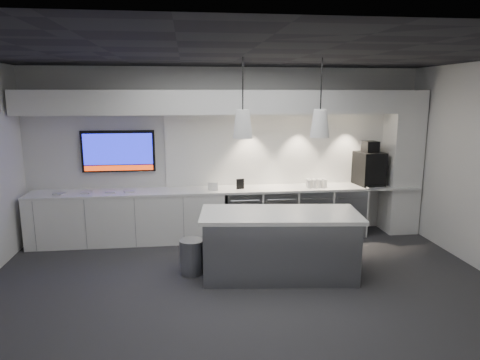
{
  "coord_description": "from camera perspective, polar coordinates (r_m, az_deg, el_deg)",
  "views": [
    {
      "loc": [
        -0.71,
        -5.13,
        2.53
      ],
      "look_at": [
        0.07,
        1.1,
        1.27
      ],
      "focal_mm": 32.0,
      "sensor_mm": 36.0,
      "label": 1
    }
  ],
  "objects": [
    {
      "name": "floor",
      "position": [
        5.77,
        0.72,
        -14.67
      ],
      "size": [
        7.0,
        7.0,
        0.0
      ],
      "primitive_type": "plane",
      "color": "#2D2D2F",
      "rests_on": "ground"
    },
    {
      "name": "ceiling",
      "position": [
        5.2,
        0.8,
        16.52
      ],
      "size": [
        7.0,
        7.0,
        0.0
      ],
      "primitive_type": "plane",
      "rotation": [
        3.14,
        0.0,
        0.0
      ],
      "color": "black",
      "rests_on": "wall_back"
    },
    {
      "name": "wall_back",
      "position": [
        7.74,
        -1.76,
        3.7
      ],
      "size": [
        7.0,
        0.0,
        7.0
      ],
      "primitive_type": "plane",
      "rotation": [
        1.57,
        0.0,
        0.0
      ],
      "color": "silver",
      "rests_on": "floor"
    },
    {
      "name": "wall_front",
      "position": [
        2.92,
        7.52,
        -9.46
      ],
      "size": [
        7.0,
        0.0,
        7.0
      ],
      "primitive_type": "plane",
      "rotation": [
        -1.57,
        0.0,
        0.0
      ],
      "color": "silver",
      "rests_on": "floor"
    },
    {
      "name": "back_counter",
      "position": [
        7.53,
        -1.5,
        -1.32
      ],
      "size": [
        6.8,
        0.65,
        0.04
      ],
      "primitive_type": "cube",
      "color": "white",
      "rests_on": "left_base_cabinets"
    },
    {
      "name": "left_base_cabinets",
      "position": [
        7.68,
        -14.65,
        -4.9
      ],
      "size": [
        3.3,
        0.63,
        0.86
      ],
      "primitive_type": "cube",
      "color": "white",
      "rests_on": "floor"
    },
    {
      "name": "fridge_unit_a",
      "position": [
        7.67,
        0.38,
        -4.58
      ],
      "size": [
        0.6,
        0.61,
        0.85
      ],
      "primitive_type": "cube",
      "color": "gray",
      "rests_on": "floor"
    },
    {
      "name": "fridge_unit_b",
      "position": [
        7.77,
        5.01,
        -4.41
      ],
      "size": [
        0.6,
        0.61,
        0.85
      ],
      "primitive_type": "cube",
      "color": "gray",
      "rests_on": "floor"
    },
    {
      "name": "fridge_unit_c",
      "position": [
        7.92,
        9.48,
        -4.21
      ],
      "size": [
        0.6,
        0.61,
        0.85
      ],
      "primitive_type": "cube",
      "color": "gray",
      "rests_on": "floor"
    },
    {
      "name": "fridge_unit_d",
      "position": [
        8.12,
        13.75,
        -4.0
      ],
      "size": [
        0.6,
        0.61,
        0.85
      ],
      "primitive_type": "cube",
      "color": "gray",
      "rests_on": "floor"
    },
    {
      "name": "backsplash",
      "position": [
        7.91,
        6.96,
        4.15
      ],
      "size": [
        4.6,
        0.03,
        1.3
      ],
      "primitive_type": "cube",
      "color": "white",
      "rests_on": "wall_back"
    },
    {
      "name": "soffit",
      "position": [
        7.37,
        -1.58,
        10.34
      ],
      "size": [
        6.9,
        0.6,
        0.4
      ],
      "primitive_type": "cube",
      "color": "white",
      "rests_on": "wall_back"
    },
    {
      "name": "column",
      "position": [
        8.4,
        20.76,
        2.19
      ],
      "size": [
        0.55,
        0.55,
        2.6
      ],
      "primitive_type": "cube",
      "color": "white",
      "rests_on": "floor"
    },
    {
      "name": "wall_tv",
      "position": [
        7.74,
        -15.91,
        3.71
      ],
      "size": [
        1.25,
        0.07,
        0.72
      ],
      "color": "black",
      "rests_on": "wall_back"
    },
    {
      "name": "island",
      "position": [
        6.08,
        5.28,
        -8.52
      ],
      "size": [
        2.28,
        1.18,
        0.93
      ],
      "rotation": [
        0.0,
        0.0,
        -0.11
      ],
      "color": "gray",
      "rests_on": "floor"
    },
    {
      "name": "bin",
      "position": [
        6.26,
        -6.41,
        -10.1
      ],
      "size": [
        0.45,
        0.45,
        0.5
      ],
      "primitive_type": "cylinder",
      "rotation": [
        0.0,
        0.0,
        0.33
      ],
      "color": "gray",
      "rests_on": "floor"
    },
    {
      "name": "coffee_machine",
      "position": [
        8.14,
        16.85,
        1.67
      ],
      "size": [
        0.49,
        0.66,
        0.8
      ],
      "rotation": [
        0.0,
        0.0,
        0.12
      ],
      "color": "black",
      "rests_on": "back_counter"
    },
    {
      "name": "sign_black",
      "position": [
        7.48,
        0.03,
        -0.53
      ],
      "size": [
        0.14,
        0.05,
        0.18
      ],
      "primitive_type": "cube",
      "rotation": [
        0.0,
        0.0,
        0.25
      ],
      "color": "black",
      "rests_on": "back_counter"
    },
    {
      "name": "sign_white",
      "position": [
        7.39,
        -3.61,
        -0.86
      ],
      "size": [
        0.18,
        0.07,
        0.14
      ],
      "primitive_type": "cube",
      "rotation": [
        0.0,
        0.0,
        -0.29
      ],
      "color": "white",
      "rests_on": "back_counter"
    },
    {
      "name": "cup_cluster",
      "position": [
        7.75,
        10.16,
        -0.43
      ],
      "size": [
        0.36,
        0.17,
        0.14
      ],
      "primitive_type": null,
      "color": "white",
      "rests_on": "back_counter"
    },
    {
      "name": "tray_a",
      "position": [
        7.7,
        -22.97,
        -1.69
      ],
      "size": [
        0.2,
        0.2,
        0.02
      ],
      "primitive_type": "cube",
      "rotation": [
        0.0,
        0.0,
        -0.32
      ],
      "color": "#B6B6B6",
      "rests_on": "back_counter"
    },
    {
      "name": "tray_b",
      "position": [
        7.64,
        -19.83,
        -1.57
      ],
      "size": [
        0.17,
        0.17,
        0.02
      ],
      "primitive_type": "cube",
      "rotation": [
        0.0,
        0.0,
        -0.08
      ],
      "color": "#B6B6B6",
      "rests_on": "back_counter"
    },
    {
      "name": "tray_c",
      "position": [
        7.55,
        -16.86,
        -1.53
      ],
      "size": [
        0.17,
        0.17,
        0.02
      ],
      "primitive_type": "cube",
      "rotation": [
        0.0,
        0.0,
        0.05
      ],
      "color": "#B6B6B6",
      "rests_on": "back_counter"
    },
    {
      "name": "tray_d",
      "position": [
        7.51,
        -14.58,
        -1.46
      ],
      "size": [
        0.2,
        0.2,
        0.02
      ],
      "primitive_type": "cube",
      "rotation": [
        0.0,
        0.0,
        0.28
      ],
      "color": "#B6B6B6",
      "rests_on": "back_counter"
    },
    {
      "name": "pendant_left",
      "position": [
        5.64,
        0.37,
        7.52
      ],
      "size": [
        0.26,
        0.26,
        1.07
      ],
      "color": "white",
      "rests_on": "ceiling"
    },
    {
      "name": "pendant_right",
      "position": [
        5.87,
        10.61,
        7.48
      ],
      "size": [
        0.26,
        0.26,
        1.07
      ],
      "color": "white",
      "rests_on": "ceiling"
    }
  ]
}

